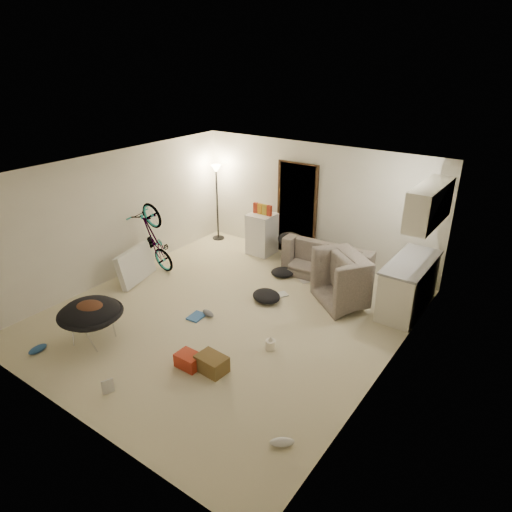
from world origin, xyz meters
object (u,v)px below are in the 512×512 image
Objects in this scene: kitchen_counter at (408,286)px; bicycle at (156,253)px; mini_fridge at (262,234)px; floor_lamp at (217,186)px; tv_box at (136,265)px; drink_case_a at (212,364)px; sofa at (330,262)px; armchair at (358,283)px; saucer_chair at (91,318)px; juicer at (271,344)px; drink_case_b at (189,360)px.

kitchen_counter is 4.95m from bicycle.
floor_lamp is at bearing 176.41° from mini_fridge.
drink_case_a is at bearing -37.55° from tv_box.
sofa is at bearing -3.68° from floor_lamp.
mini_fridge is at bearing 21.64° from armchair.
armchair is 4.56m from saucer_chair.
kitchen_counter is 2.75m from juicer.
kitchen_counter is at bearing 62.03° from juicer.
floor_lamp is 2.83m from tv_box.
drink_case_b is at bearing 82.17° from sofa.
floor_lamp is 1.17× the size of bicycle.
armchair is 2.22m from juicer.
tv_box is 3.33m from drink_case_a.
tv_box is at bearing 62.59° from armchair.
floor_lamp reaches higher than juicer.
kitchen_counter is 5.14m from tv_box.
saucer_chair is (1.07, -2.35, 0.01)m from bicycle.
juicer is (0.45, -2.86, -0.18)m from sofa.
saucer_chair is at bearing -166.31° from drink_case_b.
juicer is (3.55, -3.06, -1.21)m from floor_lamp.
drink_case_b is (-2.01, -3.43, -0.34)m from kitchen_counter.
armchair is 1.07× the size of tv_box.
sofa is (3.11, -0.20, -1.04)m from floor_lamp.
armchair is 3.20m from drink_case_a.
kitchen_counter reaches higher than drink_case_b.
tv_box is (-1.26, -2.56, -0.13)m from mini_fridge.
mini_fridge is at bearing 87.62° from saucer_chair.
bicycle reaches higher than juicer.
floor_lamp is at bearing -7.32° from sofa.
armchair is (4.01, -0.90, -0.95)m from floor_lamp.
armchair reaches higher than juicer.
mini_fridge is 4.28m from drink_case_a.
tv_box is at bearing -87.85° from floor_lamp.
mini_fridge is 3.70m from juicer.
kitchen_counter reaches higher than saucer_chair.
kitchen_counter is 1.48× the size of tv_box.
tv_box is at bearing 120.66° from saucer_chair.
saucer_chair is at bearing 62.02° from sofa.
drink_case_a is 1.90× the size of juicer.
kitchen_counter is 1.52× the size of saucer_chair.
bicycle is 0.54m from tv_box.
kitchen_counter reaches higher than tv_box.
sofa is at bearing 94.87° from drink_case_a.
armchair reaches higher than saucer_chair.
armchair is (0.91, -0.70, 0.08)m from sofa.
kitchen_counter reaches higher than sofa.
drink_case_a is (0.05, -3.77, -0.15)m from sofa.
saucer_chair reaches higher than tv_box.
drink_case_b is at bearing 13.17° from saucer_chair.
mini_fridge is at bearing -6.90° from sofa.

